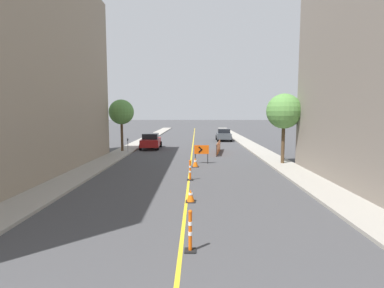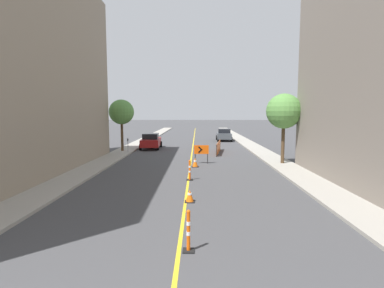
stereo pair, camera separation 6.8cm
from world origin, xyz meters
TOP-DOWN VIEW (x-y plane):
  - lane_stripe at (0.00, 35.00)m, footprint 0.12×70.00m
  - sidewalk_left at (-6.47, 35.00)m, footprint 1.93×70.00m
  - sidewalk_right at (6.47, 35.00)m, footprint 1.93×70.00m
  - traffic_cone_second at (0.18, 11.17)m, footprint 0.41×0.41m
  - traffic_cone_third at (0.35, 19.24)m, footprint 0.47×0.47m
  - delineator_post_front at (0.26, 6.69)m, footprint 0.31×0.31m
  - delineator_post_rear at (0.08, 15.21)m, footprint 0.35×0.35m
  - arrow_barricade_primary at (0.79, 20.60)m, footprint 1.07×0.11m
  - safety_mesh_fence at (2.44, 26.43)m, footprint 0.74×4.94m
  - parked_car_curb_near at (-4.28, 29.59)m, footprint 2.04×4.39m
  - parked_car_curb_mid at (4.01, 38.52)m, footprint 1.95×4.36m
  - parking_meter_near_curb at (-5.86, 26.06)m, footprint 0.12×0.11m
  - street_tree_left_near at (-6.57, 26.84)m, footprint 2.31×2.31m
  - street_tree_right_near at (6.57, 20.21)m, footprint 2.46×2.46m

SIDE VIEW (x-z plane):
  - lane_stripe at x=0.00m, z-range 0.00..0.01m
  - sidewalk_left at x=-6.47m, z-range 0.00..0.13m
  - sidewalk_right at x=6.47m, z-range 0.00..0.13m
  - traffic_cone_second at x=0.18m, z-range 0.00..0.53m
  - traffic_cone_third at x=0.35m, z-range 0.00..0.63m
  - delineator_post_rear at x=0.08m, z-range -0.08..1.05m
  - delineator_post_front at x=0.26m, z-range -0.08..1.07m
  - safety_mesh_fence at x=2.44m, z-range 0.00..1.03m
  - parked_car_curb_near at x=-4.28m, z-range 0.00..1.59m
  - parked_car_curb_mid at x=4.01m, z-range 0.00..1.59m
  - arrow_barricade_primary at x=0.79m, z-range 0.29..1.64m
  - parking_meter_near_curb at x=-5.86m, z-range 0.39..1.65m
  - street_tree_left_near at x=-6.57m, z-range 1.34..6.14m
  - street_tree_right_near at x=6.57m, z-range 1.33..6.25m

